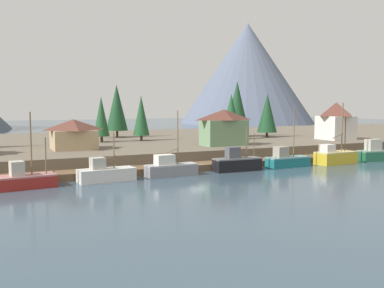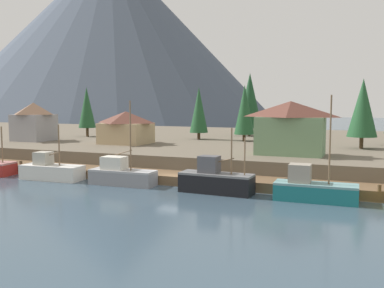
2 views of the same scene
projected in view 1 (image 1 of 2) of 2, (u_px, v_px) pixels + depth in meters
The scene contains 20 objects.
ground_plane at pixel (150, 160), 80.57m from camera, with size 400.00×400.00×1.00m, color #384C5B.
dock at pixel (192, 167), 64.33m from camera, with size 80.00×4.00×1.60m.
shoreline_bank at pixel (130, 145), 91.17m from camera, with size 400.00×56.00×2.50m, color #665B4C.
mountain_central_peak at pixel (247, 73), 220.83m from camera, with size 67.51×67.51×50.05m, color slate.
fishing_boat_red at pixel (23, 180), 50.54m from camera, with size 7.36×3.53×8.85m.
fishing_boat_white at pixel (106, 174), 55.03m from camera, with size 7.24×2.97×6.19m.
fishing_boat_grey at pixel (170, 168), 59.15m from camera, with size 7.16×2.44×8.84m.
fishing_boat_black at pixel (237, 163), 63.64m from camera, with size 7.19×2.57×6.29m.
fishing_boat_teal at pixel (287, 160), 67.60m from camera, with size 7.15×2.51×9.30m.
fishing_boat_yellow at pixel (335, 157), 71.23m from camera, with size 7.27×3.37×9.96m.
fishing_boat_green at pixel (377, 153), 75.30m from camera, with size 7.38×3.51×6.06m.
house_green at pixel (224, 127), 76.47m from camera, with size 8.07×4.46×6.29m.
house_white at pixel (336, 120), 89.21m from camera, with size 6.27×6.09×7.57m.
house_tan at pixel (74, 134), 69.93m from camera, with size 7.01×6.14×4.81m.
conifer_near_left at pixel (231, 113), 88.93m from camera, with size 3.86×3.86×9.28m.
conifer_near_right at pixel (267, 113), 95.44m from camera, with size 4.31×4.31×9.50m.
conifer_mid_left at pixel (237, 105), 96.98m from camera, with size 5.09×5.09×12.29m.
conifer_mid_right at pixel (101, 116), 82.85m from camera, with size 3.05×3.05×8.68m.
conifer_back_right at pixel (141, 115), 86.00m from camera, with size 3.20×3.20×8.92m.
conifer_centre at pixel (117, 108), 94.45m from camera, with size 4.66×4.66×11.44m.
Camera 1 is at (-27.75, -55.40, 9.77)m, focal length 40.94 mm.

